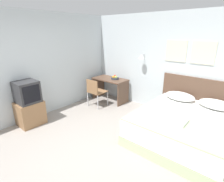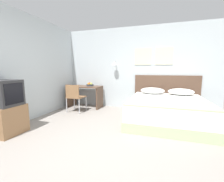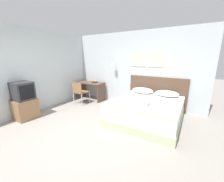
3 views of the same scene
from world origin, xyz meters
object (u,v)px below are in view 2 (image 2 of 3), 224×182
(pillow_right, at_px, (181,92))
(television, at_px, (5,93))
(desk, at_px, (85,93))
(fruit_bowl, at_px, (90,85))
(desk_chair, at_px, (75,96))
(tv_stand, at_px, (8,120))
(bed, at_px, (167,110))
(throw_blanket, at_px, (169,104))
(folded_towel_near_foot, at_px, (169,100))
(pillow_left, at_px, (152,91))
(headboard, at_px, (166,93))

(pillow_right, xyz_separation_m, television, (-3.45, -2.49, 0.17))
(desk, xyz_separation_m, fruit_bowl, (0.16, 0.05, 0.27))
(desk_chair, relative_size, fruit_bowl, 3.47)
(desk_chair, relative_size, tv_stand, 1.46)
(bed, distance_m, desk_chair, 2.63)
(pillow_right, height_order, throw_blanket, pillow_right)
(throw_blanket, relative_size, tv_stand, 3.03)
(pillow_right, height_order, folded_towel_near_foot, pillow_right)
(pillow_left, relative_size, desk, 0.63)
(headboard, height_order, desk, headboard)
(throw_blanket, bearing_deg, desk_chair, 166.70)
(headboard, distance_m, desk_chair, 2.81)
(bed, bearing_deg, throw_blanket, -90.00)
(bed, bearing_deg, pillow_right, 62.37)
(bed, relative_size, tv_stand, 3.54)
(headboard, distance_m, pillow_left, 0.51)
(desk, xyz_separation_m, television, (-0.44, -2.45, 0.33))
(headboard, bearing_deg, pillow_left, -141.94)
(headboard, distance_m, fruit_bowl, 2.49)
(throw_blanket, relative_size, desk, 1.58)
(headboard, relative_size, pillow_right, 2.74)
(pillow_right, relative_size, throw_blanket, 0.40)
(headboard, height_order, television, headboard)
(folded_towel_near_foot, xyz_separation_m, desk_chair, (-2.63, 0.48, -0.11))
(television, bearing_deg, desk_chair, 75.85)
(headboard, distance_m, folded_towel_near_foot, 1.51)
(bed, xyz_separation_m, throw_blanket, (0.00, -0.59, 0.30))
(television, bearing_deg, desk, 79.88)
(throw_blanket, xyz_separation_m, desk_chair, (-2.62, 0.62, -0.07))
(headboard, relative_size, throw_blanket, 1.10)
(pillow_left, xyz_separation_m, television, (-2.67, -2.49, 0.17))
(pillow_left, xyz_separation_m, folded_towel_near_foot, (0.41, -1.20, -0.04))
(headboard, xyz_separation_m, pillow_left, (-0.39, -0.31, 0.11))
(headboard, xyz_separation_m, tv_stand, (-3.06, -2.80, -0.27))
(bed, height_order, desk, desk)
(pillow_right, relative_size, tv_stand, 1.21)
(desk, relative_size, fruit_bowl, 4.55)
(bed, distance_m, tv_stand, 3.53)
(pillow_left, distance_m, tv_stand, 3.67)
(folded_towel_near_foot, relative_size, desk, 0.29)
(throw_blanket, distance_m, tv_stand, 3.29)
(throw_blanket, bearing_deg, desk, 153.58)
(fruit_bowl, bearing_deg, tv_stand, -103.62)
(pillow_right, xyz_separation_m, fruit_bowl, (-2.85, 0.01, 0.12))
(bed, height_order, desk_chair, desk_chair)
(headboard, distance_m, desk, 2.65)
(desk, bearing_deg, folded_towel_near_foot, -23.73)
(headboard, bearing_deg, desk, -172.52)
(bed, bearing_deg, desk, 164.87)
(bed, height_order, tv_stand, tv_stand)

